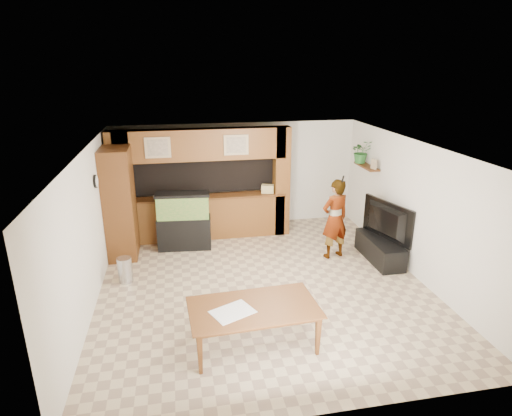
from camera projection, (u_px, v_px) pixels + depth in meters
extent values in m
plane|color=tan|center=(263.00, 284.00, 8.13)|extent=(6.50, 6.50, 0.00)
plane|color=white|center=(263.00, 148.00, 7.28)|extent=(6.50, 6.50, 0.00)
plane|color=silver|center=(237.00, 175.00, 10.72)|extent=(6.00, 0.00, 6.00)
plane|color=silver|center=(88.00, 231.00, 7.18)|extent=(0.00, 6.50, 6.50)
plane|color=silver|center=(415.00, 210.00, 8.23)|extent=(0.00, 6.50, 6.50)
cube|color=brown|center=(205.00, 218.00, 10.08)|extent=(3.80, 0.35, 1.00)
cube|color=#5B2C15|center=(204.00, 197.00, 9.91)|extent=(3.80, 0.43, 0.04)
cube|color=brown|center=(202.00, 144.00, 9.51)|extent=(3.80, 0.35, 0.70)
cube|color=brown|center=(122.00, 190.00, 9.51)|extent=(0.50, 0.35, 2.60)
cube|color=brown|center=(281.00, 181.00, 10.15)|extent=(0.35, 0.35, 2.60)
cube|color=black|center=(201.00, 173.00, 10.28)|extent=(4.20, 0.45, 0.85)
cube|color=tan|center=(158.00, 148.00, 9.16)|extent=(0.55, 0.03, 0.45)
cube|color=tan|center=(158.00, 148.00, 9.15)|extent=(0.43, 0.01, 0.35)
cube|color=tan|center=(236.00, 145.00, 9.46)|extent=(0.55, 0.03, 0.45)
cube|color=tan|center=(236.00, 145.00, 9.45)|extent=(0.43, 0.01, 0.35)
cylinder|color=black|center=(95.00, 181.00, 7.92)|extent=(0.04, 0.25, 0.25)
cylinder|color=white|center=(97.00, 181.00, 7.92)|extent=(0.01, 0.21, 0.21)
cube|color=#5B2C15|center=(367.00, 166.00, 9.89)|extent=(0.25, 0.90, 0.04)
cube|color=#5B2C15|center=(120.00, 203.00, 8.99)|extent=(0.59, 0.96, 2.35)
cylinder|color=#B2B2B7|center=(125.00, 270.00, 8.12)|extent=(0.27, 0.27, 0.50)
cube|color=black|center=(185.00, 233.00, 9.58)|extent=(1.17, 0.44, 0.73)
cube|color=#2E7337|center=(183.00, 207.00, 9.37)|extent=(1.12, 0.41, 0.51)
cube|color=black|center=(182.00, 194.00, 9.28)|extent=(1.17, 0.44, 0.06)
cube|color=black|center=(380.00, 249.00, 9.05)|extent=(0.51, 1.40, 0.47)
imported|color=black|center=(383.00, 221.00, 8.84)|extent=(0.57, 1.38, 0.80)
cube|color=tan|center=(374.00, 164.00, 9.52)|extent=(0.07, 0.17, 0.22)
imported|color=#2A692B|center=(361.00, 152.00, 10.05)|extent=(0.49, 0.43, 0.54)
imported|color=tan|center=(335.00, 219.00, 8.99)|extent=(0.72, 0.57, 1.73)
cylinder|color=black|center=(343.00, 179.00, 8.56)|extent=(0.03, 0.10, 0.15)
imported|color=#5B2C15|center=(254.00, 328.00, 6.23)|extent=(1.92, 1.14, 0.65)
cube|color=silver|center=(233.00, 312.00, 6.03)|extent=(0.69, 0.62, 0.01)
cube|color=tan|center=(268.00, 189.00, 10.14)|extent=(0.33, 0.27, 0.19)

